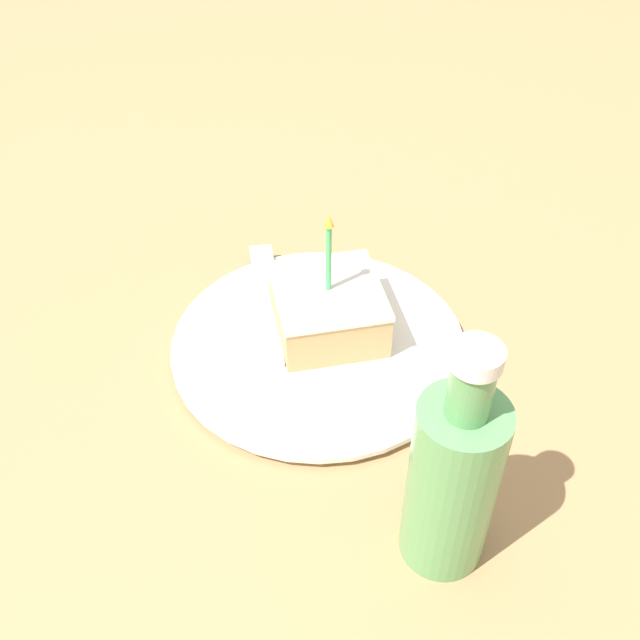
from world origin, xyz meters
TOP-DOWN VIEW (x-y plane):
  - ground_plane at (0.00, 0.00)m, footprint 2.40×2.40m
  - plate at (0.00, -0.01)m, footprint 0.28×0.28m
  - cake_slice at (0.01, 0.00)m, footprint 0.10×0.10m
  - fork at (-0.04, 0.06)m, footprint 0.03×0.18m
  - bottle at (0.05, -0.23)m, footprint 0.06×0.06m

SIDE VIEW (x-z plane):
  - ground_plane at x=0.00m, z-range -0.04..0.00m
  - plate at x=0.00m, z-range 0.00..0.02m
  - fork at x=-0.04m, z-range 0.01..0.02m
  - cake_slice at x=0.01m, z-range -0.03..0.11m
  - bottle at x=0.05m, z-range -0.02..0.19m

